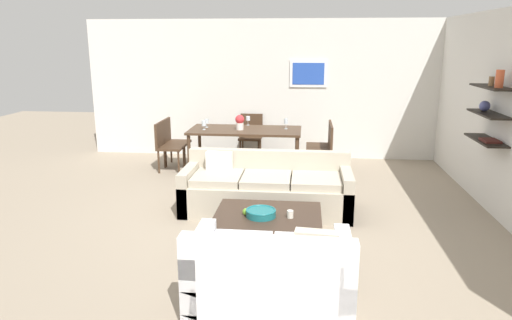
{
  "coord_description": "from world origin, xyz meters",
  "views": [
    {
      "loc": [
        0.47,
        -5.77,
        2.27
      ],
      "look_at": [
        -0.16,
        0.2,
        0.75
      ],
      "focal_mm": 32.91,
      "sensor_mm": 36.0,
      "label": 1
    }
  ],
  "objects_px": {
    "decorative_bowl": "(261,213)",
    "dining_chair_head": "(251,133)",
    "loveseat_white": "(271,274)",
    "dining_chair_right_near": "(324,147)",
    "sofa_beige": "(266,190)",
    "wine_glass_left_far": "(207,121)",
    "wine_glass_right_far": "(286,121)",
    "dining_chair_left_far": "(173,139)",
    "dining_chair_left_near": "(166,143)",
    "wine_glass_left_near": "(204,124)",
    "centerpiece_vase": "(240,122)",
    "dining_chair_right_far": "(323,142)",
    "coffee_table": "(267,231)",
    "apple_on_coffee_table": "(246,212)",
    "wine_glass_head": "(248,119)",
    "dining_table": "(245,133)",
    "candle_jar": "(290,214)"
  },
  "relations": [
    {
      "from": "apple_on_coffee_table",
      "to": "wine_glass_right_far",
      "type": "distance_m",
      "value": 3.44
    },
    {
      "from": "decorative_bowl",
      "to": "apple_on_coffee_table",
      "type": "bearing_deg",
      "value": 172.98
    },
    {
      "from": "sofa_beige",
      "to": "wine_glass_left_near",
      "type": "xyz_separation_m",
      "value": [
        -1.28,
        1.96,
        0.57
      ]
    },
    {
      "from": "dining_chair_left_far",
      "to": "dining_chair_right_far",
      "type": "relative_size",
      "value": 1.0
    },
    {
      "from": "loveseat_white",
      "to": "coffee_table",
      "type": "height_order",
      "value": "loveseat_white"
    },
    {
      "from": "loveseat_white",
      "to": "dining_chair_right_far",
      "type": "xyz_separation_m",
      "value": [
        0.6,
        4.67,
        0.21
      ]
    },
    {
      "from": "dining_chair_right_near",
      "to": "dining_chair_left_near",
      "type": "bearing_deg",
      "value": 180.0
    },
    {
      "from": "dining_chair_head",
      "to": "wine_glass_right_far",
      "type": "height_order",
      "value": "wine_glass_right_far"
    },
    {
      "from": "loveseat_white",
      "to": "dining_chair_left_near",
      "type": "height_order",
      "value": "dining_chair_left_near"
    },
    {
      "from": "loveseat_white",
      "to": "wine_glass_head",
      "type": "distance_m",
      "value": 4.98
    },
    {
      "from": "dining_table",
      "to": "dining_chair_head",
      "type": "bearing_deg",
      "value": 90.0
    },
    {
      "from": "sofa_beige",
      "to": "wine_glass_left_far",
      "type": "xyz_separation_m",
      "value": [
        -1.28,
        2.19,
        0.57
      ]
    },
    {
      "from": "wine_glass_head",
      "to": "wine_glass_right_far",
      "type": "distance_m",
      "value": 0.78
    },
    {
      "from": "wine_glass_right_far",
      "to": "dining_chair_left_near",
      "type": "bearing_deg",
      "value": -171.09
    },
    {
      "from": "centerpiece_vase",
      "to": "dining_chair_head",
      "type": "bearing_deg",
      "value": 84.66
    },
    {
      "from": "wine_glass_left_near",
      "to": "centerpiece_vase",
      "type": "relative_size",
      "value": 0.61
    },
    {
      "from": "wine_glass_right_far",
      "to": "wine_glass_left_near",
      "type": "bearing_deg",
      "value": -170.72
    },
    {
      "from": "sofa_beige",
      "to": "dining_table",
      "type": "relative_size",
      "value": 1.15
    },
    {
      "from": "loveseat_white",
      "to": "wine_glass_head",
      "type": "xyz_separation_m",
      "value": [
        -0.8,
        4.88,
        0.58
      ]
    },
    {
      "from": "dining_chair_right_near",
      "to": "dining_chair_left_far",
      "type": "distance_m",
      "value": 2.83
    },
    {
      "from": "dining_chair_right_near",
      "to": "wine_glass_left_near",
      "type": "xyz_separation_m",
      "value": [
        -2.12,
        0.1,
        0.36
      ]
    },
    {
      "from": "wine_glass_right_far",
      "to": "decorative_bowl",
      "type": "bearing_deg",
      "value": -92.05
    },
    {
      "from": "coffee_table",
      "to": "centerpiece_vase",
      "type": "bearing_deg",
      "value": 103.3
    },
    {
      "from": "dining_chair_right_near",
      "to": "centerpiece_vase",
      "type": "bearing_deg",
      "value": 173.91
    },
    {
      "from": "wine_glass_left_near",
      "to": "centerpiece_vase",
      "type": "distance_m",
      "value": 0.64
    },
    {
      "from": "loveseat_white",
      "to": "dining_chair_right_far",
      "type": "relative_size",
      "value": 1.6
    },
    {
      "from": "sofa_beige",
      "to": "dining_table",
      "type": "height_order",
      "value": "sofa_beige"
    },
    {
      "from": "wine_glass_left_near",
      "to": "apple_on_coffee_table",
      "type": "bearing_deg",
      "value": -69.97
    },
    {
      "from": "coffee_table",
      "to": "loveseat_white",
      "type": "bearing_deg",
      "value": -83.8
    },
    {
      "from": "decorative_bowl",
      "to": "wine_glass_left_far",
      "type": "distance_m",
      "value": 3.69
    },
    {
      "from": "loveseat_white",
      "to": "dining_chair_right_near",
      "type": "xyz_separation_m",
      "value": [
        0.6,
        4.25,
        0.21
      ]
    },
    {
      "from": "candle_jar",
      "to": "wine_glass_left_far",
      "type": "distance_m",
      "value": 3.83
    },
    {
      "from": "sofa_beige",
      "to": "dining_chair_right_near",
      "type": "bearing_deg",
      "value": 65.56
    },
    {
      "from": "dining_chair_head",
      "to": "wine_glass_right_far",
      "type": "bearing_deg",
      "value": -46.66
    },
    {
      "from": "wine_glass_right_far",
      "to": "wine_glass_left_near",
      "type": "height_order",
      "value": "wine_glass_right_far"
    },
    {
      "from": "dining_chair_left_far",
      "to": "wine_glass_right_far",
      "type": "xyz_separation_m",
      "value": [
        2.12,
        -0.1,
        0.38
      ]
    },
    {
      "from": "dining_chair_right_near",
      "to": "wine_glass_right_far",
      "type": "bearing_deg",
      "value": 153.86
    },
    {
      "from": "coffee_table",
      "to": "wine_glass_head",
      "type": "distance_m",
      "value": 3.81
    },
    {
      "from": "wine_glass_left_far",
      "to": "centerpiece_vase",
      "type": "xyz_separation_m",
      "value": [
        0.63,
        -0.17,
        0.04
      ]
    },
    {
      "from": "dining_chair_left_near",
      "to": "dining_chair_head",
      "type": "bearing_deg",
      "value": 38.11
    },
    {
      "from": "centerpiece_vase",
      "to": "dining_chair_left_near",
      "type": "bearing_deg",
      "value": -173.11
    },
    {
      "from": "decorative_bowl",
      "to": "dining_chair_head",
      "type": "height_order",
      "value": "dining_chair_head"
    },
    {
      "from": "dining_chair_head",
      "to": "wine_glass_head",
      "type": "relative_size",
      "value": 5.17
    },
    {
      "from": "dining_chair_left_far",
      "to": "wine_glass_left_near",
      "type": "xyz_separation_m",
      "value": [
        0.68,
        -0.33,
        0.36
      ]
    },
    {
      "from": "sofa_beige",
      "to": "wine_glass_left_far",
      "type": "height_order",
      "value": "wine_glass_left_far"
    },
    {
      "from": "dining_chair_head",
      "to": "dining_chair_left_far",
      "type": "bearing_deg",
      "value": -154.46
    },
    {
      "from": "loveseat_white",
      "to": "dining_chair_left_near",
      "type": "bearing_deg",
      "value": 117.41
    },
    {
      "from": "dining_chair_right_near",
      "to": "wine_glass_left_near",
      "type": "distance_m",
      "value": 2.15
    },
    {
      "from": "dining_chair_left_far",
      "to": "dining_chair_right_near",
      "type": "bearing_deg",
      "value": -8.71
    },
    {
      "from": "dining_chair_left_far",
      "to": "wine_glass_left_near",
      "type": "height_order",
      "value": "wine_glass_left_near"
    }
  ]
}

